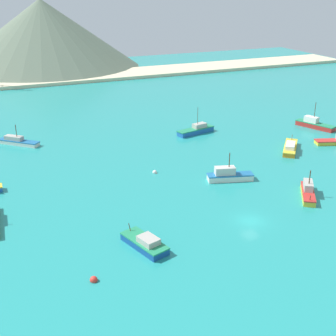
{
  "coord_description": "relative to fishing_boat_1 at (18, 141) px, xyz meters",
  "views": [
    {
      "loc": [
        -37.45,
        -53.68,
        35.41
      ],
      "look_at": [
        -4.02,
        24.08,
        0.71
      ],
      "focal_mm": 48.81,
      "sensor_mm": 36.0,
      "label": 1
    }
  ],
  "objects": [
    {
      "name": "fishing_boat_4",
      "position": [
        42.15,
        -8.91,
        0.11
      ],
      "size": [
        10.59,
        4.79,
        6.63
      ],
      "color": "#1E5BA8",
      "rests_on": "ground"
    },
    {
      "name": "ground",
      "position": [
        29.87,
        -22.96,
        -1.01
      ],
      "size": [
        260.0,
        280.0,
        0.5
      ],
      "color": "teal"
    },
    {
      "name": "beach_strip",
      "position": [
        29.87,
        71.27,
        -0.16
      ],
      "size": [
        247.0,
        19.45,
        1.2
      ],
      "primitive_type": "cube",
      "color": "beige",
      "rests_on": "ground"
    },
    {
      "name": "fishing_boat_11",
      "position": [
        72.54,
        -16.84,
        0.22
      ],
      "size": [
        6.03,
        10.71,
        6.74
      ],
      "color": "red",
      "rests_on": "ground"
    },
    {
      "name": "fishing_boat_7",
      "position": [
        55.91,
        -28.67,
        0.02
      ],
      "size": [
        8.85,
        9.66,
        2.2
      ],
      "color": "orange",
      "rests_on": "ground"
    },
    {
      "name": "fishing_boat_1",
      "position": [
        0.0,
        0.0,
        0.0
      ],
      "size": [
        9.05,
        8.58,
        4.81
      ],
      "color": "silver",
      "rests_on": "ground"
    },
    {
      "name": "fishing_boat_12",
      "position": [
        44.14,
        -49.2,
        0.14
      ],
      "size": [
        6.6,
        8.2,
        4.9
      ],
      "color": "gold",
      "rests_on": "ground"
    },
    {
      "name": "hill_central",
      "position": [
        23.39,
        102.64,
        13.65
      ],
      "size": [
        82.48,
        82.48,
        28.82
      ],
      "color": "#60705B",
      "rests_on": "ground"
    },
    {
      "name": "fishing_boat_9",
      "position": [
        11.63,
        -53.65,
        0.0
      ],
      "size": [
        5.16,
        8.52,
        2.29
      ],
      "color": "#14478C",
      "rests_on": "ground"
    },
    {
      "name": "fishing_boat_2",
      "position": [
        34.75,
        -37.56,
        0.28
      ],
      "size": [
        9.11,
        4.72,
        5.61
      ],
      "color": "silver",
      "rests_on": "ground"
    },
    {
      "name": "buoy_1",
      "position": [
        2.81,
        -58.48,
        -0.58
      ],
      "size": [
        1.01,
        1.01,
        1.01
      ],
      "color": "red",
      "rests_on": "ground"
    },
    {
      "name": "buoy_0",
      "position": [
        23.06,
        -28.63,
        -0.6
      ],
      "size": [
        0.88,
        0.88,
        0.88
      ],
      "color": "silver",
      "rests_on": "ground"
    }
  ]
}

